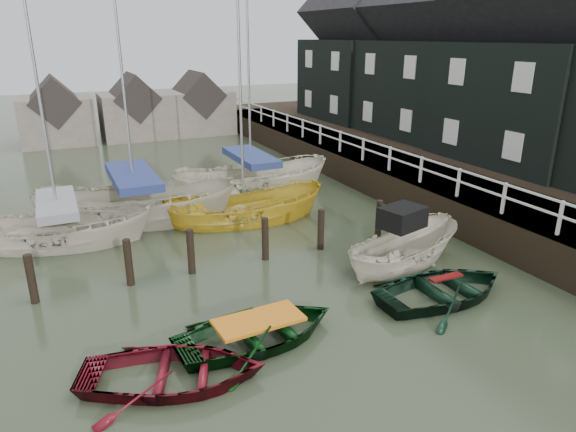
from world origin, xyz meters
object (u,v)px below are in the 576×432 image
motorboat (402,263)px  sailboat_a (62,242)px  sailboat_d (251,190)px  rowboat_red (174,383)px  rowboat_green (259,341)px  sailboat_b (137,219)px  rowboat_dkgreen (444,298)px  sailboat_c (244,220)px

motorboat → sailboat_a: (-9.55, 6.41, -0.02)m
sailboat_d → rowboat_red: bearing=163.2°
rowboat_green → motorboat: motorboat is taller
rowboat_green → motorboat: 5.98m
motorboat → sailboat_b: size_ratio=0.42×
motorboat → sailboat_d: sailboat_d is taller
rowboat_dkgreen → sailboat_c: size_ratio=0.35×
rowboat_green → rowboat_dkgreen: bearing=-95.3°
rowboat_green → sailboat_a: bearing=21.6°
rowboat_red → sailboat_b: 10.49m
rowboat_red → sailboat_d: size_ratio=0.28×
rowboat_dkgreen → sailboat_a: (-9.28, 8.62, 0.07)m
sailboat_a → sailboat_d: size_ratio=0.87×
sailboat_a → sailboat_c: size_ratio=1.01×
rowboat_red → motorboat: bearing=-50.8°
sailboat_a → sailboat_c: 6.53m
rowboat_dkgreen → sailboat_c: bearing=18.0°
sailboat_a → sailboat_b: (2.75, 1.34, -0.01)m
rowboat_red → sailboat_c: (4.77, 8.69, 0.01)m
rowboat_green → motorboat: (5.63, 2.02, 0.09)m
rowboat_dkgreen → sailboat_d: 11.71m
rowboat_red → sailboat_b: size_ratio=0.32×
motorboat → sailboat_b: 10.31m
rowboat_dkgreen → motorboat: (0.27, 2.21, 0.09)m
sailboat_d → sailboat_b: bearing=118.4°
sailboat_b → sailboat_d: 5.67m
sailboat_d → rowboat_dkgreen: bearing=-163.5°
sailboat_c → rowboat_red: bearing=160.0°
rowboat_red → motorboat: motorboat is taller
motorboat → sailboat_c: size_ratio=0.43×
motorboat → sailboat_c: 6.72m
rowboat_red → sailboat_a: 9.27m
sailboat_b → motorboat: bearing=-117.9°
sailboat_d → sailboat_a: bearing=121.5°
sailboat_b → sailboat_c: bearing=-94.1°
sailboat_d → sailboat_c: bearing=165.6°
sailboat_b → rowboat_green: bearing=-152.3°
motorboat → sailboat_d: (-1.39, 9.45, -0.02)m
sailboat_a → rowboat_dkgreen: bearing=-117.2°
rowboat_dkgreen → sailboat_b: (-6.53, 9.96, 0.06)m
rowboat_green → sailboat_d: size_ratio=0.30×
sailboat_b → rowboat_dkgreen: bearing=-125.9°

